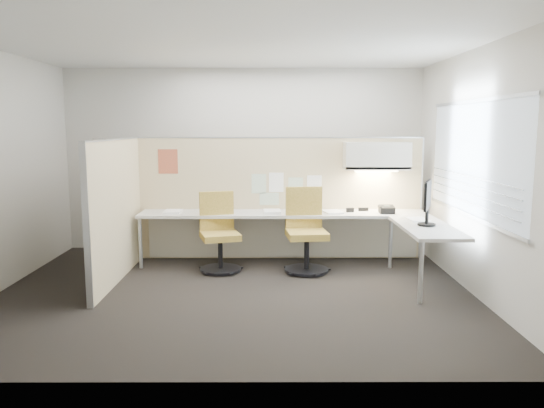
{
  "coord_description": "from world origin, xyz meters",
  "views": [
    {
      "loc": [
        0.42,
        -6.02,
        1.91
      ],
      "look_at": [
        0.44,
        0.8,
        0.92
      ],
      "focal_mm": 35.0,
      "sensor_mm": 36.0,
      "label": 1
    }
  ],
  "objects_px": {
    "chair_right": "(306,233)",
    "monitor": "(428,200)",
    "chair_left": "(219,235)",
    "phone": "(386,210)",
    "desk": "(308,223)"
  },
  "relations": [
    {
      "from": "desk",
      "to": "chair_right",
      "type": "relative_size",
      "value": 3.64
    },
    {
      "from": "desk",
      "to": "chair_left",
      "type": "height_order",
      "value": "chair_left"
    },
    {
      "from": "chair_left",
      "to": "phone",
      "type": "height_order",
      "value": "chair_left"
    },
    {
      "from": "phone",
      "to": "chair_right",
      "type": "bearing_deg",
      "value": -164.16
    },
    {
      "from": "desk",
      "to": "monitor",
      "type": "bearing_deg",
      "value": -32.41
    },
    {
      "from": "monitor",
      "to": "phone",
      "type": "height_order",
      "value": "monitor"
    },
    {
      "from": "chair_left",
      "to": "monitor",
      "type": "xyz_separation_m",
      "value": [
        2.57,
        -0.67,
        0.56
      ]
    },
    {
      "from": "chair_right",
      "to": "monitor",
      "type": "xyz_separation_m",
      "value": [
        1.41,
        -0.63,
        0.53
      ]
    },
    {
      "from": "chair_right",
      "to": "phone",
      "type": "distance_m",
      "value": 1.2
    },
    {
      "from": "chair_left",
      "to": "phone",
      "type": "relative_size",
      "value": 4.91
    },
    {
      "from": "desk",
      "to": "chair_left",
      "type": "relative_size",
      "value": 3.87
    },
    {
      "from": "desk",
      "to": "chair_left",
      "type": "distance_m",
      "value": 1.22
    },
    {
      "from": "chair_right",
      "to": "monitor",
      "type": "height_order",
      "value": "monitor"
    },
    {
      "from": "desk",
      "to": "phone",
      "type": "relative_size",
      "value": 19.02
    },
    {
      "from": "phone",
      "to": "monitor",
      "type": "bearing_deg",
      "value": -72.31
    }
  ]
}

